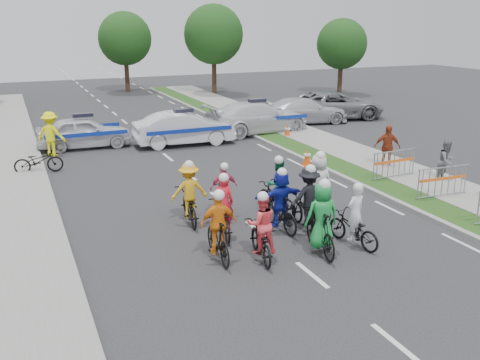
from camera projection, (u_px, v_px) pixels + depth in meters
name	position (u px, v px, depth m)	size (l,w,h in m)	color
ground	(312.00, 275.00, 12.44)	(90.00, 90.00, 0.00)	#28282B
curb_right	(364.00, 187.00, 18.76)	(0.20, 60.00, 0.12)	gray
grass_strip	(380.00, 185.00, 19.02)	(1.20, 60.00, 0.11)	#1C3F14
sidewalk_right	(420.00, 178.00, 19.71)	(2.40, 60.00, 0.13)	gray
sidewalk_left	(6.00, 239.00, 14.33)	(3.00, 60.00, 0.13)	gray
rider_0	(354.00, 225.00, 13.90)	(0.93, 1.80, 1.75)	black
rider_1	(321.00, 224.00, 13.41)	(0.92, 1.96, 1.99)	black
rider_2	(261.00, 234.00, 13.10)	(0.91, 1.83, 1.78)	black
rider_3	(218.00, 233.00, 13.04)	(0.95, 1.78, 1.85)	black
rider_4	(308.00, 205.00, 14.84)	(1.10, 1.93, 1.95)	black
rider_5	(280.00, 204.00, 14.85)	(1.50, 1.79, 1.85)	black
rider_6	(223.00, 215.00, 14.53)	(0.95, 1.86, 1.82)	black
rider_7	(318.00, 191.00, 15.97)	(0.91, 1.98, 2.03)	black
rider_8	(277.00, 192.00, 16.18)	(0.96, 1.89, 1.84)	black
rider_9	(224.00, 195.00, 16.02)	(0.86, 1.62, 1.68)	black
rider_10	(189.00, 198.00, 15.46)	(1.11, 1.92, 1.89)	black
police_car_0	(84.00, 132.00, 24.51)	(1.70, 4.21, 1.44)	silver
police_car_1	(184.00, 128.00, 25.08)	(1.63, 4.69, 1.54)	silver
police_car_2	(257.00, 118.00, 27.62)	(2.27, 5.59, 1.62)	silver
civilian_sedan	(305.00, 111.00, 30.30)	(1.99, 4.90, 1.42)	silver
civilian_suv	(335.00, 105.00, 31.67)	(2.67, 5.78, 1.61)	slate
spectator_1	(446.00, 161.00, 19.37)	(0.75, 0.58, 1.54)	#5E5D62
spectator_2	(387.00, 147.00, 21.06)	(1.02, 0.42, 1.74)	maroon
marshal_hiviz	(51.00, 134.00, 22.99)	(1.24, 0.71, 1.92)	#FEFF0D
barrier_1	(442.00, 183.00, 17.47)	(2.00, 0.50, 1.12)	#A5A8AD
barrier_2	(394.00, 165.00, 19.60)	(2.00, 0.50, 1.12)	#A5A8AD
cone_0	(307.00, 157.00, 21.58)	(0.40, 0.40, 0.70)	#F24C0C
cone_1	(287.00, 131.00, 26.65)	(0.40, 0.40, 0.70)	#F24C0C
parked_bike	(39.00, 161.00, 20.53)	(0.63, 1.80, 0.95)	black
tree_1	(214.00, 35.00, 40.89)	(4.55, 4.55, 6.82)	#382619
tree_2	(342.00, 44.00, 41.01)	(3.85, 3.85, 5.77)	#382619
tree_4	(125.00, 39.00, 42.21)	(4.20, 4.20, 6.30)	#382619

